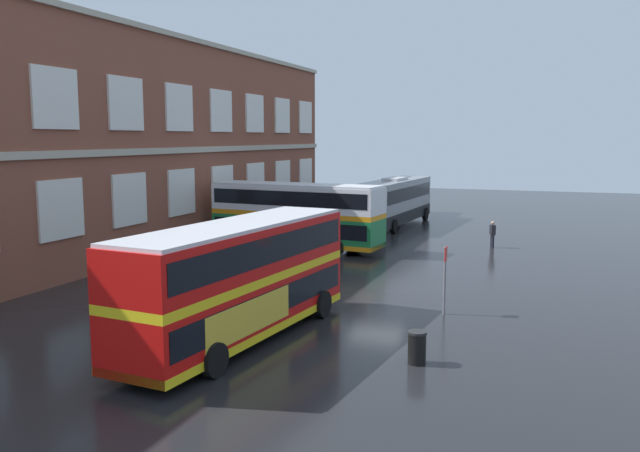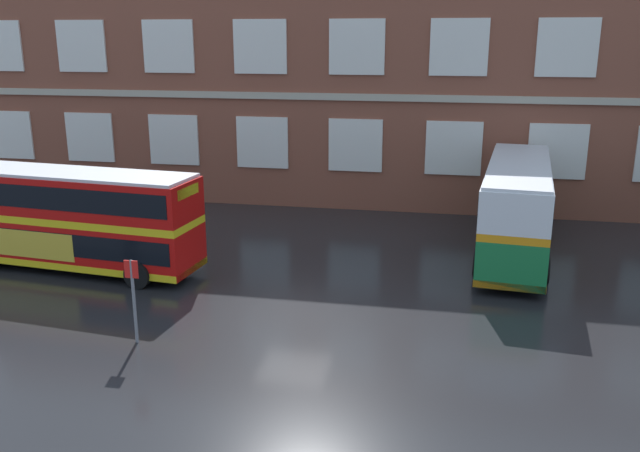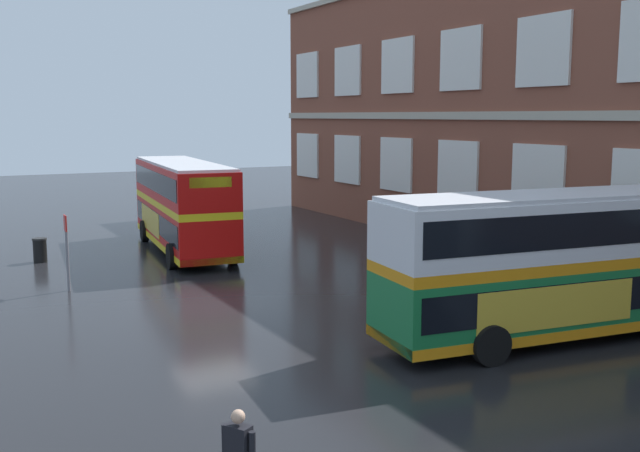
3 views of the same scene
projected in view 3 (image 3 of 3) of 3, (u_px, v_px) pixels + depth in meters
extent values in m
plane|color=black|center=(268.00, 297.00, 25.46)|extent=(120.00, 120.00, 0.00)
cube|color=#B2A893|center=(590.00, 116.00, 27.63)|extent=(51.95, 0.16, 0.36)
cube|color=silver|center=(307.00, 155.00, 48.48)|extent=(2.91, 0.12, 2.82)
cube|color=silver|center=(347.00, 159.00, 43.93)|extent=(2.91, 0.12, 2.82)
cube|color=silver|center=(396.00, 164.00, 39.38)|extent=(2.91, 0.12, 2.82)
cube|color=silver|center=(457.00, 171.00, 34.84)|extent=(2.91, 0.12, 2.82)
cube|color=silver|center=(537.00, 179.00, 30.29)|extent=(2.91, 0.12, 2.82)
cube|color=silver|center=(307.00, 75.00, 47.72)|extent=(2.91, 0.12, 2.82)
cube|color=silver|center=(348.00, 71.00, 43.18)|extent=(2.91, 0.12, 2.82)
cube|color=silver|center=(397.00, 66.00, 38.63)|extent=(2.91, 0.12, 2.82)
cube|color=silver|center=(460.00, 59.00, 34.08)|extent=(2.91, 0.12, 2.82)
cube|color=silver|center=(543.00, 50.00, 29.54)|extent=(2.91, 0.12, 2.82)
cube|color=red|center=(183.00, 224.00, 34.00)|extent=(11.20, 3.68, 1.75)
cube|color=black|center=(183.00, 220.00, 33.97)|extent=(10.77, 3.67, 0.90)
cube|color=yellow|center=(183.00, 202.00, 33.85)|extent=(11.20, 3.68, 0.30)
cube|color=red|center=(182.00, 182.00, 33.71)|extent=(11.20, 3.68, 1.55)
cube|color=black|center=(182.00, 180.00, 33.70)|extent=(10.77, 3.67, 0.90)
cube|color=yellow|center=(184.00, 240.00, 34.11)|extent=(11.21, 3.70, 0.28)
cube|color=silver|center=(182.00, 163.00, 33.59)|extent=(10.98, 3.55, 0.12)
cube|color=gold|center=(150.00, 220.00, 34.72)|extent=(4.82, 0.53, 1.10)
cube|color=yellow|center=(211.00, 182.00, 28.63)|extent=(0.23, 1.65, 0.40)
cylinder|color=black|center=(172.00, 256.00, 30.10)|extent=(1.07, 0.43, 1.04)
cylinder|color=black|center=(233.00, 252.00, 31.04)|extent=(1.07, 0.43, 1.04)
cylinder|color=black|center=(144.00, 231.00, 36.66)|extent=(1.07, 0.43, 1.04)
cylinder|color=black|center=(196.00, 228.00, 37.60)|extent=(1.07, 0.43, 1.04)
cube|color=#197038|center=(565.00, 294.00, 20.68)|extent=(3.68, 11.21, 1.75)
cube|color=black|center=(565.00, 287.00, 20.65)|extent=(3.67, 10.77, 0.90)
cube|color=orange|center=(567.00, 258.00, 20.53)|extent=(3.68, 11.21, 0.30)
cube|color=silver|center=(568.00, 225.00, 20.40)|extent=(3.68, 11.21, 1.55)
cube|color=black|center=(569.00, 222.00, 20.39)|extent=(3.67, 10.77, 0.90)
cube|color=orange|center=(564.00, 320.00, 20.79)|extent=(3.70, 11.21, 0.28)
cube|color=silver|center=(570.00, 195.00, 20.27)|extent=(3.55, 10.98, 0.12)
cube|color=gold|center=(557.00, 307.00, 19.00)|extent=(0.53, 4.82, 1.10)
cylinder|color=black|center=(635.00, 296.00, 23.37)|extent=(0.43, 1.07, 1.04)
cylinder|color=black|center=(491.00, 345.00, 18.40)|extent=(0.43, 1.07, 1.04)
cylinder|color=black|center=(438.00, 319.00, 20.74)|extent=(0.43, 1.07, 1.04)
cube|color=black|center=(239.00, 444.00, 11.43)|extent=(0.47, 0.41, 0.60)
cylinder|color=black|center=(225.00, 442.00, 11.57)|extent=(0.15, 0.15, 0.57)
cylinder|color=black|center=(252.00, 449.00, 11.30)|extent=(0.15, 0.15, 0.57)
sphere|color=tan|center=(238.00, 417.00, 11.37)|extent=(0.22, 0.22, 0.22)
cylinder|color=slate|center=(67.00, 253.00, 26.16)|extent=(0.10, 0.10, 2.70)
cube|color=red|center=(65.00, 223.00, 26.00)|extent=(0.44, 0.04, 0.56)
cylinder|color=black|center=(40.00, 251.00, 31.45)|extent=(0.56, 0.56, 0.95)
cylinder|color=black|center=(39.00, 239.00, 31.38)|extent=(0.60, 0.60, 0.08)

